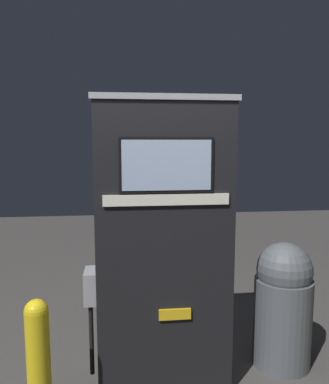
% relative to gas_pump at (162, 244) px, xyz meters
% --- Properties ---
extents(gas_pump, '(1.07, 0.52, 2.15)m').
position_rel_gas_pump_xyz_m(gas_pump, '(0.00, 0.00, 0.00)').
color(gas_pump, black).
rests_on(gas_pump, ground_plane).
extents(safety_bollard, '(0.14, 0.14, 0.92)m').
position_rel_gas_pump_xyz_m(safety_bollard, '(-0.81, -0.54, -0.59)').
color(safety_bollard, yellow).
rests_on(safety_bollard, ground_plane).
extents(trash_bin, '(0.47, 0.47, 1.03)m').
position_rel_gas_pump_xyz_m(trash_bin, '(1.01, 0.09, -0.56)').
color(trash_bin, '#51565B').
rests_on(trash_bin, ground_plane).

